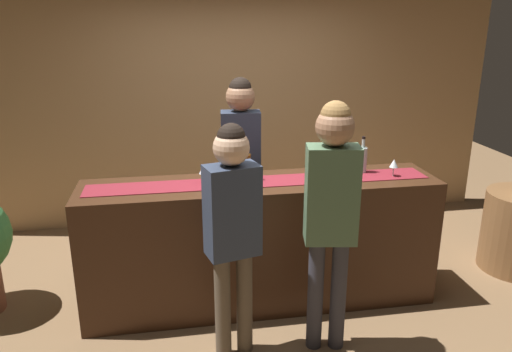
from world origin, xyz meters
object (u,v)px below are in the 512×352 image
wine_glass_near_customer (394,164)px  wine_glass_mid_counter (203,170)px  wine_bottle_clear (362,159)px  bartender (241,154)px  customer_browsing (232,220)px  customer_sipping (331,202)px  wine_bottle_amber (246,166)px  wine_bottle_green (324,164)px

wine_glass_near_customer → wine_glass_mid_counter: bearing=176.5°
wine_bottle_clear → bartender: (-0.93, 0.48, -0.04)m
wine_bottle_clear → customer_browsing: customer_browsing is taller
customer_sipping → customer_browsing: 0.66m
wine_bottle_amber → wine_glass_mid_counter: 0.33m
wine_glass_near_customer → customer_sipping: bearing=-139.1°
bartender → customer_browsing: bearing=84.9°
wine_glass_mid_counter → bartender: 0.65m
wine_glass_near_customer → wine_bottle_amber: bearing=174.7°
customer_browsing → wine_bottle_clear: bearing=18.2°
wine_glass_mid_counter → customer_browsing: customer_browsing is taller
wine_bottle_amber → bartender: bearing=86.3°
wine_glass_mid_counter → customer_sipping: size_ratio=0.08×
wine_bottle_amber → wine_bottle_green: 0.62m
customer_sipping → wine_bottle_green: bearing=86.4°
bartender → customer_browsing: bartender is taller
bartender → wine_bottle_clear: bearing=158.2°
wine_glass_near_customer → customer_browsing: customer_browsing is taller
customer_browsing → bartender: bearing=65.2°
wine_glass_near_customer → bartender: size_ratio=0.08×
wine_bottle_amber → wine_glass_near_customer: 1.18m
bartender → customer_browsing: (-0.23, -1.22, -0.10)m
wine_bottle_clear → wine_glass_near_customer: bearing=-35.3°
wine_bottle_amber → wine_bottle_clear: same height
wine_bottle_amber → wine_glass_mid_counter: wine_bottle_amber is taller
wine_glass_near_customer → customer_browsing: bearing=-156.7°
wine_bottle_green → wine_glass_near_customer: 0.56m
wine_bottle_clear → wine_glass_near_customer: 0.25m
wine_bottle_clear → wine_bottle_amber: bearing=-177.7°
wine_bottle_green → wine_glass_near_customer: size_ratio=2.10×
wine_bottle_clear → customer_browsing: (-1.16, -0.74, -0.14)m
bartender → customer_sipping: bearing=114.1°
wine_bottle_amber → wine_bottle_clear: bearing=2.3°
wine_bottle_clear → customer_sipping: (-0.51, -0.77, -0.05)m
customer_sipping → customer_browsing: (-0.65, 0.03, -0.10)m
wine_glass_near_customer → wine_glass_mid_counter: same height
wine_bottle_clear → wine_glass_mid_counter: (-1.30, -0.06, -0.01)m
wine_glass_mid_counter → customer_browsing: bearing=-78.8°
wine_bottle_amber → wine_glass_mid_counter: bearing=-177.1°
wine_bottle_amber → bartender: (0.03, 0.52, -0.04)m
wine_bottle_amber → wine_glass_near_customer: size_ratio=2.10×
wine_bottle_amber → wine_bottle_green: (0.61, -0.04, 0.00)m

